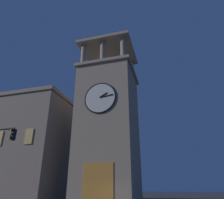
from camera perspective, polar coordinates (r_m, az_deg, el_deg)
clocktower at (r=26.11m, az=-0.99°, el=-7.62°), size 7.31×7.53×22.56m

